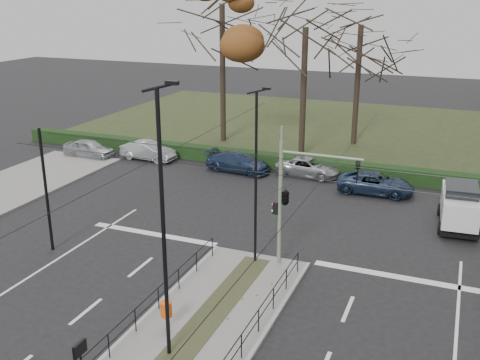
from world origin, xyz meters
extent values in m
plane|color=black|center=(0.00, 0.00, 0.00)|extent=(140.00, 140.00, 0.00)
cube|color=slate|center=(0.00, -2.50, 0.07)|extent=(4.40, 15.00, 0.14)
cube|color=#232F17|center=(-6.00, 32.00, 0.05)|extent=(38.00, 26.00, 0.10)
cube|color=black|center=(-6.00, 18.60, 0.50)|extent=(38.00, 1.00, 1.00)
cylinder|color=black|center=(-2.05, 4.00, 0.59)|extent=(0.04, 0.04, 0.90)
cylinder|color=black|center=(2.05, 4.00, 0.59)|extent=(0.04, 0.04, 0.90)
cylinder|color=black|center=(-2.05, -2.60, 1.04)|extent=(0.04, 13.20, 0.04)
cylinder|color=black|center=(2.05, -2.60, 1.04)|extent=(0.04, 13.20, 0.04)
cylinder|color=black|center=(-9.60, 2.00, 3.00)|extent=(0.14, 0.14, 6.00)
cylinder|color=black|center=(0.00, 1.00, 5.50)|extent=(20.00, 0.02, 0.02)
cylinder|color=black|center=(0.00, 3.00, 5.50)|extent=(20.00, 0.02, 0.02)
cylinder|color=black|center=(-3.50, -2.00, 5.30)|extent=(0.02, 34.00, 0.02)
cylinder|color=black|center=(3.50, -2.00, 5.30)|extent=(0.02, 34.00, 0.02)
cylinder|color=gray|center=(1.01, 4.50, 2.97)|extent=(0.17, 0.17, 5.67)
cylinder|color=gray|center=(2.76, 4.50, 5.37)|extent=(3.49, 0.11, 0.11)
imported|color=black|center=(4.28, 4.50, 4.83)|extent=(0.21, 0.23, 0.98)
imported|color=black|center=(1.25, 4.50, 3.41)|extent=(1.07, 2.21, 0.87)
cube|color=black|center=(0.82, 4.50, 2.76)|extent=(0.24, 0.17, 0.54)
sphere|color=#FF0C0C|center=(0.71, 4.50, 2.92)|extent=(0.12, 0.12, 0.12)
sphere|color=#0CE533|center=(0.71, 4.50, 2.62)|extent=(0.12, 0.12, 0.12)
cylinder|color=black|center=(-1.11, -2.01, 0.40)|extent=(0.08, 0.08, 0.53)
cylinder|color=#D7470C|center=(-1.11, -2.01, 0.93)|extent=(0.42, 0.42, 0.58)
cube|color=black|center=(-1.48, -6.34, 2.00)|extent=(0.10, 0.54, 0.41)
cube|color=beige|center=(-1.54, -6.34, 2.00)|extent=(0.02, 0.47, 0.34)
cylinder|color=black|center=(-0.31, -3.30, 4.64)|extent=(0.14, 0.14, 9.01)
cube|color=black|center=(0.19, -3.30, 9.32)|extent=(0.39, 0.16, 0.11)
cylinder|color=black|center=(-0.04, 4.27, 4.01)|extent=(0.12, 0.12, 7.74)
cube|color=black|center=(0.40, 4.27, 8.03)|extent=(0.34, 0.14, 0.10)
imported|color=#9FA2A6|center=(-17.67, 15.91, 0.68)|extent=(4.00, 1.65, 1.36)
imported|color=#9FA2A6|center=(-13.23, 17.02, 0.69)|extent=(4.26, 1.71, 1.38)
imported|color=#1F2E4A|center=(-6.01, 16.85, 0.66)|extent=(4.69, 2.21, 1.32)
imported|color=#9FA2A6|center=(-1.27, 17.77, 0.60)|extent=(4.47, 2.32, 1.20)
cube|color=silver|center=(8.37, 12.33, 1.18)|extent=(2.03, 4.29, 1.36)
cube|color=black|center=(8.37, 12.33, 2.00)|extent=(1.76, 2.40, 0.63)
cube|color=black|center=(8.37, 12.33, 0.30)|extent=(2.07, 4.38, 0.18)
cylinder|color=black|center=(9.34, 11.00, 0.33)|extent=(0.26, 0.67, 0.66)
cylinder|color=black|center=(7.58, 10.89, 0.33)|extent=(0.26, 0.67, 0.66)
cylinder|color=black|center=(9.16, 13.76, 0.33)|extent=(0.26, 0.67, 0.66)
cylinder|color=black|center=(7.40, 13.65, 0.33)|extent=(0.26, 0.67, 0.66)
cylinder|color=black|center=(-10.26, 24.01, 5.51)|extent=(0.44, 0.44, 10.82)
ellipsoid|color=#583314|center=(-10.26, 24.01, 10.92)|extent=(9.96, 9.96, 6.80)
cylinder|color=black|center=(-0.05, 27.11, 4.77)|extent=(0.44, 0.44, 9.33)
cylinder|color=black|center=(-2.97, 21.96, 4.78)|extent=(0.44, 0.44, 9.36)
imported|color=#1F2E4A|center=(3.50, 15.91, 0.64)|extent=(4.63, 2.19, 1.28)
camera|label=1|loc=(7.98, -17.39, 11.76)|focal=42.00mm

